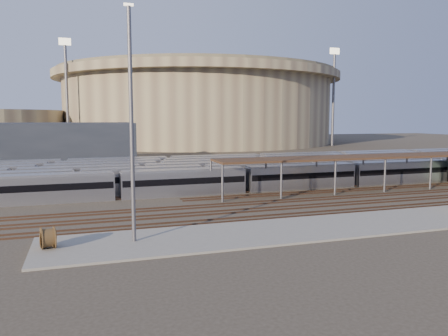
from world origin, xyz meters
name	(u,v)px	position (x,y,z in m)	size (l,w,h in m)	color
ground	(281,200)	(0.00, 0.00, 0.00)	(420.00, 420.00, 0.00)	#383026
apron	(301,229)	(-5.00, -15.00, 0.10)	(50.00, 9.00, 0.20)	gray
subway_trains	(248,171)	(2.34, 18.50, 1.80)	(128.53, 23.90, 3.60)	#A5A5A9
inspection_shed	(397,157)	(22.00, 4.00, 4.98)	(60.30, 6.00, 5.30)	#5E5D62
empty_tracks	(299,207)	(0.00, -5.00, 0.09)	(170.00, 9.62, 0.18)	#4C3323
stadium	(198,106)	(25.00, 140.00, 16.47)	(124.00, 124.00, 32.50)	#998B67
service_building	(39,145)	(-35.00, 55.00, 5.00)	(42.00, 20.00, 10.00)	#1E232D
floodlight_0	(67,90)	(-30.00, 110.00, 20.65)	(4.00, 1.00, 38.40)	#5E5D62
floodlight_2	(333,94)	(70.00, 100.00, 20.65)	(4.00, 1.00, 38.40)	#5E5D62
floodlight_3	(115,98)	(-10.00, 160.00, 20.65)	(4.00, 1.00, 38.40)	#5E5D62
cable_reel_west	(48,238)	(-28.50, -14.39, 1.03)	(1.66, 1.66, 0.92)	#513B20
cable_reel_east	(48,238)	(-28.50, -14.56, 1.12)	(1.83, 1.83, 1.02)	#513B20
yard_light_pole	(131,125)	(-21.37, -14.52, 10.54)	(0.80, 0.36, 20.51)	#5E5D62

